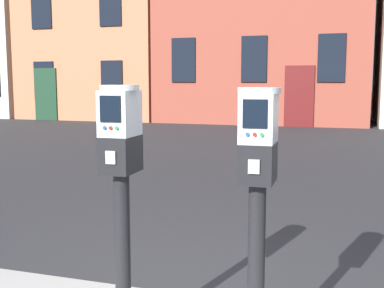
% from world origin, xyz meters
% --- Properties ---
extents(parking_meter_near_kerb, '(0.22, 0.25, 1.37)m').
position_xyz_m(parking_meter_near_kerb, '(-0.17, -0.26, 1.08)').
color(parking_meter_near_kerb, black).
rests_on(parking_meter_near_kerb, sidewalk_slab).
extents(parking_meter_twin_adjacent, '(0.22, 0.25, 1.36)m').
position_xyz_m(parking_meter_twin_adjacent, '(0.60, -0.26, 1.07)').
color(parking_meter_twin_adjacent, black).
rests_on(parking_meter_twin_adjacent, sidewalk_slab).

